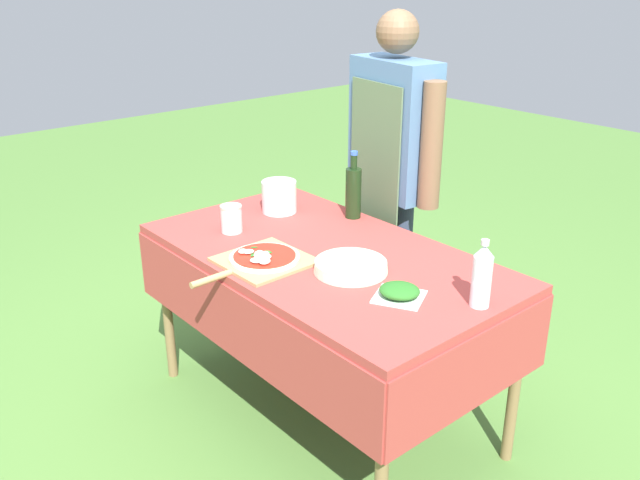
{
  "coord_description": "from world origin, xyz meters",
  "views": [
    {
      "loc": [
        1.8,
        -1.57,
        1.78
      ],
      "look_at": [
        -0.03,
        0.0,
        0.79
      ],
      "focal_mm": 38.0,
      "sensor_mm": 36.0,
      "label": 1
    }
  ],
  "objects_px": {
    "water_bottle": "(482,275)",
    "sauce_jar": "(231,220)",
    "prep_table": "(325,271)",
    "mixing_tub": "(279,197)",
    "herb_container": "(399,292)",
    "oil_bottle": "(353,191)",
    "person_cook": "(392,162)",
    "pizza_on_peel": "(262,259)",
    "plate_stack": "(351,266)"
  },
  "relations": [
    {
      "from": "water_bottle",
      "to": "prep_table",
      "type": "bearing_deg",
      "value": -171.86
    },
    {
      "from": "water_bottle",
      "to": "plate_stack",
      "type": "relative_size",
      "value": 0.86
    },
    {
      "from": "prep_table",
      "to": "herb_container",
      "type": "height_order",
      "value": "herb_container"
    },
    {
      "from": "mixing_tub",
      "to": "oil_bottle",
      "type": "bearing_deg",
      "value": 37.08
    },
    {
      "from": "prep_table",
      "to": "plate_stack",
      "type": "height_order",
      "value": "plate_stack"
    },
    {
      "from": "oil_bottle",
      "to": "water_bottle",
      "type": "relative_size",
      "value": 1.28
    },
    {
      "from": "person_cook",
      "to": "water_bottle",
      "type": "bearing_deg",
      "value": 158.36
    },
    {
      "from": "plate_stack",
      "to": "sauce_jar",
      "type": "distance_m",
      "value": 0.61
    },
    {
      "from": "mixing_tub",
      "to": "sauce_jar",
      "type": "xyz_separation_m",
      "value": [
        0.07,
        -0.3,
        -0.02
      ]
    },
    {
      "from": "oil_bottle",
      "to": "sauce_jar",
      "type": "xyz_separation_m",
      "value": [
        -0.2,
        -0.5,
        -0.07
      ]
    },
    {
      "from": "person_cook",
      "to": "mixing_tub",
      "type": "xyz_separation_m",
      "value": [
        -0.24,
        -0.45,
        -0.13
      ]
    },
    {
      "from": "oil_bottle",
      "to": "plate_stack",
      "type": "distance_m",
      "value": 0.57
    },
    {
      "from": "herb_container",
      "to": "sauce_jar",
      "type": "relative_size",
      "value": 1.86
    },
    {
      "from": "oil_bottle",
      "to": "herb_container",
      "type": "xyz_separation_m",
      "value": [
        0.66,
        -0.41,
        -0.1
      ]
    },
    {
      "from": "pizza_on_peel",
      "to": "sauce_jar",
      "type": "bearing_deg",
      "value": 163.96
    },
    {
      "from": "prep_table",
      "to": "mixing_tub",
      "type": "bearing_deg",
      "value": 163.28
    },
    {
      "from": "plate_stack",
      "to": "sauce_jar",
      "type": "height_order",
      "value": "sauce_jar"
    },
    {
      "from": "water_bottle",
      "to": "oil_bottle",
      "type": "bearing_deg",
      "value": 163.94
    },
    {
      "from": "oil_bottle",
      "to": "mixing_tub",
      "type": "distance_m",
      "value": 0.34
    },
    {
      "from": "water_bottle",
      "to": "plate_stack",
      "type": "bearing_deg",
      "value": -163.12
    },
    {
      "from": "water_bottle",
      "to": "herb_container",
      "type": "distance_m",
      "value": 0.27
    },
    {
      "from": "herb_container",
      "to": "plate_stack",
      "type": "height_order",
      "value": "herb_container"
    },
    {
      "from": "prep_table",
      "to": "oil_bottle",
      "type": "xyz_separation_m",
      "value": [
        -0.21,
        0.34,
        0.2
      ]
    },
    {
      "from": "water_bottle",
      "to": "plate_stack",
      "type": "height_order",
      "value": "water_bottle"
    },
    {
      "from": "sauce_jar",
      "to": "plate_stack",
      "type": "bearing_deg",
      "value": 10.15
    },
    {
      "from": "herb_container",
      "to": "pizza_on_peel",
      "type": "bearing_deg",
      "value": -160.85
    },
    {
      "from": "oil_bottle",
      "to": "water_bottle",
      "type": "xyz_separation_m",
      "value": [
        0.87,
        -0.25,
        -0.01
      ]
    },
    {
      "from": "prep_table",
      "to": "herb_container",
      "type": "distance_m",
      "value": 0.47
    },
    {
      "from": "water_bottle",
      "to": "sauce_jar",
      "type": "distance_m",
      "value": 1.09
    },
    {
      "from": "mixing_tub",
      "to": "plate_stack",
      "type": "distance_m",
      "value": 0.7
    },
    {
      "from": "mixing_tub",
      "to": "herb_container",
      "type": "bearing_deg",
      "value": -12.53
    },
    {
      "from": "prep_table",
      "to": "water_bottle",
      "type": "relative_size",
      "value": 6.4
    },
    {
      "from": "oil_bottle",
      "to": "mixing_tub",
      "type": "bearing_deg",
      "value": -142.92
    },
    {
      "from": "person_cook",
      "to": "sauce_jar",
      "type": "bearing_deg",
      "value": 84.5
    },
    {
      "from": "prep_table",
      "to": "oil_bottle",
      "type": "height_order",
      "value": "oil_bottle"
    },
    {
      "from": "water_bottle",
      "to": "mixing_tub",
      "type": "distance_m",
      "value": 1.13
    },
    {
      "from": "pizza_on_peel",
      "to": "oil_bottle",
      "type": "distance_m",
      "value": 0.61
    },
    {
      "from": "sauce_jar",
      "to": "herb_container",
      "type": "bearing_deg",
      "value": 6.08
    },
    {
      "from": "person_cook",
      "to": "oil_bottle",
      "type": "bearing_deg",
      "value": 102.56
    },
    {
      "from": "person_cook",
      "to": "herb_container",
      "type": "distance_m",
      "value": 0.96
    },
    {
      "from": "pizza_on_peel",
      "to": "herb_container",
      "type": "height_order",
      "value": "pizza_on_peel"
    },
    {
      "from": "sauce_jar",
      "to": "oil_bottle",
      "type": "bearing_deg",
      "value": 68.13
    },
    {
      "from": "oil_bottle",
      "to": "water_bottle",
      "type": "bearing_deg",
      "value": -16.06
    },
    {
      "from": "person_cook",
      "to": "oil_bottle",
      "type": "relative_size",
      "value": 5.42
    },
    {
      "from": "prep_table",
      "to": "sauce_jar",
      "type": "bearing_deg",
      "value": -159.33
    },
    {
      "from": "person_cook",
      "to": "mixing_tub",
      "type": "bearing_deg",
      "value": 69.58
    },
    {
      "from": "prep_table",
      "to": "oil_bottle",
      "type": "distance_m",
      "value": 0.45
    },
    {
      "from": "pizza_on_peel",
      "to": "mixing_tub",
      "type": "bearing_deg",
      "value": 135.03
    },
    {
      "from": "pizza_on_peel",
      "to": "mixing_tub",
      "type": "distance_m",
      "value": 0.56
    },
    {
      "from": "person_cook",
      "to": "water_bottle",
      "type": "xyz_separation_m",
      "value": [
        0.89,
        -0.5,
        -0.09
      ]
    }
  ]
}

